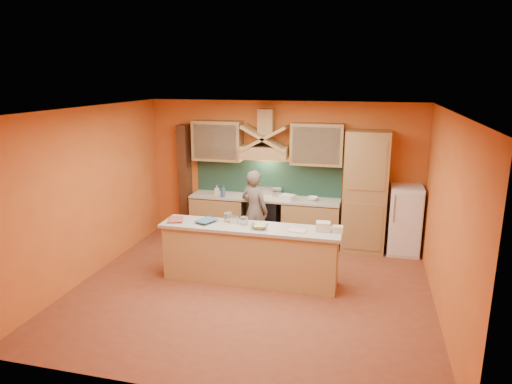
% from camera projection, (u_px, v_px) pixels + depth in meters
% --- Properties ---
extents(floor, '(5.50, 5.00, 0.01)m').
position_uv_depth(floor, '(251.00, 289.00, 7.19)').
color(floor, brown).
rests_on(floor, ground).
extents(ceiling, '(5.50, 5.00, 0.01)m').
position_uv_depth(ceiling, '(251.00, 110.00, 6.49)').
color(ceiling, white).
rests_on(ceiling, wall_back).
extents(wall_back, '(5.50, 0.02, 2.80)m').
position_uv_depth(wall_back, '(282.00, 171.00, 9.19)').
color(wall_back, orange).
rests_on(wall_back, floor).
extents(wall_front, '(5.50, 0.02, 2.80)m').
position_uv_depth(wall_front, '(187.00, 271.00, 4.49)').
color(wall_front, orange).
rests_on(wall_front, floor).
extents(wall_left, '(0.02, 5.00, 2.80)m').
position_uv_depth(wall_left, '(89.00, 193.00, 7.49)').
color(wall_left, orange).
rests_on(wall_left, floor).
extents(wall_right, '(0.02, 5.00, 2.80)m').
position_uv_depth(wall_right, '(446.00, 218.00, 6.19)').
color(wall_right, orange).
rests_on(wall_right, floor).
extents(base_cabinet_left, '(1.10, 0.60, 0.86)m').
position_uv_depth(base_cabinet_left, '(220.00, 217.00, 9.44)').
color(base_cabinet_left, '#A9834D').
rests_on(base_cabinet_left, floor).
extents(base_cabinet_right, '(1.10, 0.60, 0.86)m').
position_uv_depth(base_cabinet_right, '(311.00, 224.00, 9.00)').
color(base_cabinet_right, '#A9834D').
rests_on(base_cabinet_right, floor).
extents(counter_top, '(3.00, 0.62, 0.04)m').
position_uv_depth(counter_top, '(264.00, 198.00, 9.10)').
color(counter_top, '#B3AA97').
rests_on(counter_top, base_cabinet_left).
extents(stove, '(0.60, 0.58, 0.90)m').
position_uv_depth(stove, '(264.00, 219.00, 9.21)').
color(stove, black).
rests_on(stove, floor).
extents(backsplash, '(3.00, 0.03, 0.70)m').
position_uv_depth(backsplash, '(268.00, 178.00, 9.28)').
color(backsplash, '#18362A').
rests_on(backsplash, wall_back).
extents(range_hood, '(0.92, 0.50, 0.24)m').
position_uv_depth(range_hood, '(265.00, 152.00, 8.92)').
color(range_hood, '#A9834D').
rests_on(range_hood, wall_back).
extents(hood_chimney, '(0.30, 0.30, 0.50)m').
position_uv_depth(hood_chimney, '(266.00, 122.00, 8.87)').
color(hood_chimney, '#A9834D').
rests_on(hood_chimney, wall_back).
extents(upper_cabinet_left, '(1.00, 0.35, 0.80)m').
position_uv_depth(upper_cabinet_left, '(218.00, 141.00, 9.18)').
color(upper_cabinet_left, '#A9834D').
rests_on(upper_cabinet_left, wall_back).
extents(upper_cabinet_right, '(1.00, 0.35, 0.80)m').
position_uv_depth(upper_cabinet_right, '(317.00, 144.00, 8.71)').
color(upper_cabinet_right, '#A9834D').
rests_on(upper_cabinet_right, wall_back).
extents(pantry_column, '(0.80, 0.60, 2.30)m').
position_uv_depth(pantry_column, '(365.00, 192.00, 8.58)').
color(pantry_column, '#A9834D').
rests_on(pantry_column, floor).
extents(fridge, '(0.58, 0.60, 1.30)m').
position_uv_depth(fridge, '(405.00, 220.00, 8.53)').
color(fridge, white).
rests_on(fridge, floor).
extents(trim_column_left, '(0.20, 0.30, 2.30)m').
position_uv_depth(trim_column_left, '(185.00, 180.00, 9.59)').
color(trim_column_left, '#472816').
rests_on(trim_column_left, floor).
extents(island_body, '(2.80, 0.55, 0.88)m').
position_uv_depth(island_body, '(250.00, 256.00, 7.38)').
color(island_body, tan).
rests_on(island_body, floor).
extents(island_top, '(2.90, 0.62, 0.05)m').
position_uv_depth(island_top, '(250.00, 228.00, 7.26)').
color(island_top, '#B3AA97').
rests_on(island_top, island_body).
extents(person, '(0.67, 0.55, 1.57)m').
position_uv_depth(person, '(254.00, 210.00, 8.66)').
color(person, '#70665B').
rests_on(person, floor).
extents(pot_large, '(0.28, 0.28, 0.15)m').
position_uv_depth(pot_large, '(253.00, 195.00, 9.03)').
color(pot_large, silver).
rests_on(pot_large, stove).
extents(pot_small, '(0.23, 0.23, 0.13)m').
position_uv_depth(pot_small, '(277.00, 194.00, 9.16)').
color(pot_small, '#BABBC2').
rests_on(pot_small, stove).
extents(soap_bottle_a, '(0.09, 0.09, 0.17)m').
position_uv_depth(soap_bottle_a, '(217.00, 190.00, 9.33)').
color(soap_bottle_a, silver).
rests_on(soap_bottle_a, counter_top).
extents(soap_bottle_b, '(0.14, 0.14, 0.25)m').
position_uv_depth(soap_bottle_b, '(223.00, 191.00, 9.07)').
color(soap_bottle_b, '#2F5281').
rests_on(soap_bottle_b, counter_top).
extents(bowl_back, '(0.29, 0.29, 0.07)m').
position_uv_depth(bowl_back, '(312.00, 199.00, 8.85)').
color(bowl_back, white).
rests_on(bowl_back, counter_top).
extents(dish_rack, '(0.34, 0.31, 0.10)m').
position_uv_depth(dish_rack, '(287.00, 197.00, 8.88)').
color(dish_rack, silver).
rests_on(dish_rack, counter_top).
extents(book_lower, '(0.34, 0.39, 0.03)m').
position_uv_depth(book_lower, '(168.00, 220.00, 7.53)').
color(book_lower, '#A54F3B').
rests_on(book_lower, island_top).
extents(book_upper, '(0.35, 0.40, 0.03)m').
position_uv_depth(book_upper, '(201.00, 219.00, 7.51)').
color(book_upper, '#3D6686').
rests_on(book_upper, island_top).
extents(jar_large, '(0.14, 0.14, 0.14)m').
position_uv_depth(jar_large, '(228.00, 217.00, 7.49)').
color(jar_large, white).
rests_on(jar_large, island_top).
extents(jar_small, '(0.13, 0.13, 0.13)m').
position_uv_depth(jar_small, '(244.00, 221.00, 7.32)').
color(jar_small, silver).
rests_on(jar_small, island_top).
extents(kitchen_scale, '(0.12, 0.12, 0.09)m').
position_uv_depth(kitchen_scale, '(234.00, 220.00, 7.41)').
color(kitchen_scale, white).
rests_on(kitchen_scale, island_top).
extents(mixing_bowl, '(0.28, 0.28, 0.07)m').
position_uv_depth(mixing_bowl, '(260.00, 226.00, 7.15)').
color(mixing_bowl, white).
rests_on(mixing_bowl, island_top).
extents(cloth, '(0.28, 0.22, 0.02)m').
position_uv_depth(cloth, '(297.00, 230.00, 7.03)').
color(cloth, beige).
rests_on(cloth, island_top).
extents(grocery_bag_a, '(0.23, 0.19, 0.14)m').
position_uv_depth(grocery_bag_a, '(323.00, 226.00, 7.03)').
color(grocery_bag_a, beige).
rests_on(grocery_bag_a, island_top).
extents(grocery_bag_b, '(0.17, 0.14, 0.10)m').
position_uv_depth(grocery_bag_b, '(338.00, 229.00, 6.97)').
color(grocery_bag_b, beige).
rests_on(grocery_bag_b, island_top).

